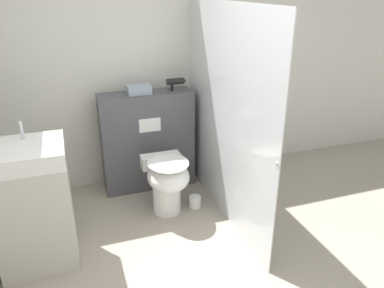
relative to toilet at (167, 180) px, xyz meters
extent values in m
cube|color=silver|center=(0.08, 0.85, 0.89)|extent=(8.00, 0.06, 2.50)
cube|color=#4C4C51|center=(-0.04, 0.60, 0.17)|extent=(0.96, 0.29, 1.05)
cube|color=white|center=(-0.04, 0.45, 0.40)|extent=(0.22, 0.01, 0.14)
cube|color=silver|center=(0.51, -0.12, 0.61)|extent=(0.01, 1.89, 1.94)
sphere|color=#B2B2B7|center=(0.51, -1.04, 0.58)|extent=(0.04, 0.04, 0.04)
cylinder|color=white|center=(0.00, 0.03, -0.16)|extent=(0.27, 0.27, 0.39)
ellipsoid|color=white|center=(0.00, -0.05, 0.06)|extent=(0.39, 0.45, 0.27)
ellipsoid|color=white|center=(0.00, -0.05, 0.21)|extent=(0.38, 0.44, 0.02)
cube|color=white|center=(0.00, 0.23, 0.10)|extent=(0.39, 0.14, 0.13)
cube|color=beige|center=(-1.14, -0.31, 0.08)|extent=(0.56, 0.50, 0.87)
cube|color=white|center=(-1.14, -0.31, 0.57)|extent=(0.57, 0.51, 0.13)
cylinder|color=silver|center=(-1.14, -0.17, 0.71)|extent=(0.02, 0.02, 0.14)
cylinder|color=black|center=(0.27, 0.59, 0.79)|extent=(0.18, 0.07, 0.07)
cone|color=black|center=(0.38, 0.59, 0.79)|extent=(0.03, 0.06, 0.06)
cylinder|color=black|center=(0.24, 0.59, 0.74)|extent=(0.03, 0.03, 0.09)
cube|color=#8C9EAD|center=(-0.11, 0.60, 0.74)|extent=(0.23, 0.18, 0.08)
cylinder|color=white|center=(0.29, 0.01, -0.30)|extent=(0.12, 0.12, 0.11)
camera|label=1|loc=(-0.79, -3.02, 1.70)|focal=35.00mm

